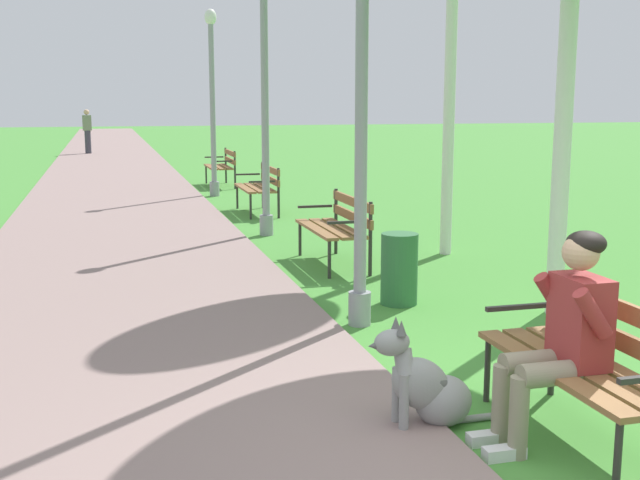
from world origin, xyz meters
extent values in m
cube|color=gray|center=(-1.88, 24.00, 0.02)|extent=(3.49, 60.00, 0.04)
cube|color=olive|center=(0.35, 0.44, 0.45)|extent=(0.14, 1.50, 0.04)
cube|color=olive|center=(0.53, 0.44, 0.45)|extent=(0.14, 1.50, 0.04)
cube|color=olive|center=(0.70, 0.44, 0.45)|extent=(0.14, 1.50, 0.04)
cube|color=olive|center=(0.81, 0.44, 0.59)|extent=(0.04, 1.50, 0.11)
cube|color=olive|center=(0.81, 0.44, 0.77)|extent=(0.04, 1.50, 0.11)
cylinder|color=#2D2B28|center=(0.33, 1.13, 0.23)|extent=(0.04, 0.04, 0.45)
cylinder|color=#2D2B28|center=(0.81, 1.13, 0.43)|extent=(0.04, 0.04, 0.85)
cube|color=#2D2B28|center=(0.53, 1.13, 0.63)|extent=(0.45, 0.04, 0.03)
cylinder|color=#2D2B28|center=(0.33, -0.25, 0.23)|extent=(0.04, 0.04, 0.45)
cube|color=olive|center=(0.35, 5.62, 0.45)|extent=(0.14, 1.50, 0.04)
cube|color=olive|center=(0.53, 5.62, 0.45)|extent=(0.14, 1.50, 0.04)
cube|color=olive|center=(0.70, 5.62, 0.45)|extent=(0.14, 1.50, 0.04)
cube|color=olive|center=(0.81, 5.62, 0.59)|extent=(0.04, 1.50, 0.11)
cube|color=olive|center=(0.81, 5.62, 0.77)|extent=(0.04, 1.50, 0.11)
cylinder|color=#2D2B28|center=(0.33, 6.31, 0.23)|extent=(0.04, 0.04, 0.45)
cylinder|color=#2D2B28|center=(0.81, 6.31, 0.43)|extent=(0.04, 0.04, 0.85)
cube|color=#2D2B28|center=(0.53, 6.31, 0.63)|extent=(0.45, 0.04, 0.03)
cylinder|color=#2D2B28|center=(0.33, 4.93, 0.23)|extent=(0.04, 0.04, 0.45)
cylinder|color=#2D2B28|center=(0.81, 4.93, 0.43)|extent=(0.04, 0.04, 0.85)
cube|color=#2D2B28|center=(0.53, 4.93, 0.63)|extent=(0.45, 0.04, 0.03)
cube|color=olive|center=(0.30, 10.26, 0.45)|extent=(0.14, 1.50, 0.04)
cube|color=olive|center=(0.48, 10.26, 0.45)|extent=(0.14, 1.50, 0.04)
cube|color=olive|center=(0.65, 10.26, 0.45)|extent=(0.14, 1.50, 0.04)
cube|color=olive|center=(0.76, 10.26, 0.59)|extent=(0.04, 1.50, 0.11)
cube|color=olive|center=(0.76, 10.26, 0.77)|extent=(0.04, 1.50, 0.11)
cylinder|color=#2D2B28|center=(0.28, 10.95, 0.23)|extent=(0.04, 0.04, 0.45)
cylinder|color=#2D2B28|center=(0.76, 10.95, 0.43)|extent=(0.04, 0.04, 0.85)
cube|color=#2D2B28|center=(0.48, 10.95, 0.63)|extent=(0.45, 0.04, 0.03)
cylinder|color=#2D2B28|center=(0.28, 9.57, 0.23)|extent=(0.04, 0.04, 0.45)
cylinder|color=#2D2B28|center=(0.76, 9.57, 0.43)|extent=(0.04, 0.04, 0.85)
cube|color=#2D2B28|center=(0.48, 9.57, 0.63)|extent=(0.45, 0.04, 0.03)
cube|color=olive|center=(0.31, 14.92, 0.45)|extent=(0.14, 1.50, 0.04)
cube|color=olive|center=(0.49, 14.92, 0.45)|extent=(0.14, 1.50, 0.04)
cube|color=olive|center=(0.66, 14.92, 0.45)|extent=(0.14, 1.50, 0.04)
cube|color=olive|center=(0.77, 14.92, 0.59)|extent=(0.04, 1.50, 0.11)
cube|color=olive|center=(0.77, 14.92, 0.77)|extent=(0.04, 1.50, 0.11)
cylinder|color=#2D2B28|center=(0.29, 15.61, 0.23)|extent=(0.04, 0.04, 0.45)
cylinder|color=#2D2B28|center=(0.77, 15.61, 0.43)|extent=(0.04, 0.04, 0.85)
cube|color=#2D2B28|center=(0.49, 15.61, 0.63)|extent=(0.45, 0.04, 0.03)
cylinder|color=#2D2B28|center=(0.29, 14.23, 0.23)|extent=(0.04, 0.04, 0.45)
cylinder|color=#2D2B28|center=(0.77, 14.23, 0.43)|extent=(0.04, 0.04, 0.85)
cube|color=#2D2B28|center=(0.49, 14.23, 0.63)|extent=(0.45, 0.04, 0.03)
cylinder|color=gray|center=(0.32, 0.52, 0.47)|extent=(0.42, 0.14, 0.14)
cylinder|color=gray|center=(0.11, 0.52, 0.24)|extent=(0.11, 0.11, 0.47)
cube|color=silver|center=(0.03, 0.52, 0.04)|extent=(0.24, 0.09, 0.07)
cylinder|color=gray|center=(0.32, 0.32, 0.47)|extent=(0.42, 0.14, 0.14)
cylinder|color=gray|center=(0.11, 0.32, 0.24)|extent=(0.11, 0.11, 0.47)
cube|color=silver|center=(0.03, 0.32, 0.04)|extent=(0.24, 0.09, 0.07)
cube|color=maroon|center=(0.53, 0.42, 0.73)|extent=(0.22, 0.36, 0.52)
cylinder|color=maroon|center=(0.47, 0.62, 0.83)|extent=(0.25, 0.09, 0.30)
cylinder|color=maroon|center=(0.47, 0.22, 0.83)|extent=(0.25, 0.09, 0.30)
sphere|color=tan|center=(0.51, 0.42, 1.13)|extent=(0.21, 0.21, 0.21)
ellipsoid|color=black|center=(0.54, 0.42, 1.18)|extent=(0.22, 0.23, 0.14)
ellipsoid|color=gray|center=(-0.12, 0.83, 0.16)|extent=(0.36, 0.28, 0.32)
ellipsoid|color=gray|center=(-0.27, 0.83, 0.29)|extent=(0.50, 0.22, 0.48)
ellipsoid|color=#595959|center=(-0.22, 0.83, 0.32)|extent=(0.36, 0.19, 0.27)
cylinder|color=gray|center=(-0.40, 0.89, 0.19)|extent=(0.06, 0.06, 0.38)
cylinder|color=gray|center=(-0.39, 0.77, 0.19)|extent=(0.06, 0.06, 0.38)
cylinder|color=gray|center=(-0.38, 0.83, 0.43)|extent=(0.11, 0.17, 0.19)
ellipsoid|color=gray|center=(-0.46, 0.83, 0.56)|extent=(0.22, 0.14, 0.16)
cone|color=#595959|center=(-0.56, 0.83, 0.55)|extent=(0.10, 0.09, 0.09)
cone|color=#595959|center=(-0.42, 0.87, 0.66)|extent=(0.06, 0.06, 0.09)
cone|color=#595959|center=(-0.42, 0.78, 0.66)|extent=(0.06, 0.06, 0.09)
cylinder|color=gray|center=(0.08, 0.83, 0.03)|extent=(0.28, 0.05, 0.04)
cylinder|color=gray|center=(0.08, 3.07, 0.15)|extent=(0.20, 0.20, 0.30)
cylinder|color=gray|center=(0.08, 3.07, 2.23)|extent=(0.11, 0.11, 4.46)
cylinder|color=gray|center=(0.22, 7.96, 0.15)|extent=(0.20, 0.20, 0.30)
cylinder|color=gray|center=(0.22, 7.96, 1.80)|extent=(0.11, 0.11, 3.60)
cylinder|color=gray|center=(0.14, 13.01, 0.15)|extent=(0.20, 0.20, 0.30)
cylinder|color=gray|center=(0.14, 13.01, 1.75)|extent=(0.11, 0.11, 3.50)
ellipsoid|color=silver|center=(0.14, 13.01, 3.62)|extent=(0.24, 0.24, 0.32)
cylinder|color=silver|center=(1.97, 2.98, 1.75)|extent=(0.16, 0.16, 3.51)
cylinder|color=silver|center=(2.18, 5.92, 2.01)|extent=(0.15, 0.15, 4.02)
cylinder|color=#2D6638|center=(0.68, 3.67, 0.35)|extent=(0.36, 0.36, 0.70)
cylinder|color=#383842|center=(-2.62, 27.14, 0.44)|extent=(0.22, 0.22, 0.88)
cube|color=#6B7F5B|center=(-2.62, 27.14, 1.16)|extent=(0.32, 0.20, 0.56)
sphere|color=tan|center=(-2.62, 27.14, 1.55)|extent=(0.20, 0.20, 0.20)
camera|label=1|loc=(-2.04, -3.37, 1.97)|focal=44.30mm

